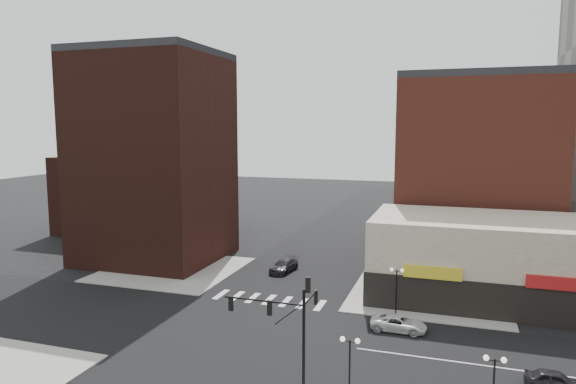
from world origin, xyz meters
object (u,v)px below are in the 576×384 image
(traffic_signal, at_px, (290,318))
(dark_sedan_east, at_px, (556,381))
(street_lamp_ne, at_px, (397,279))
(dark_sedan_north, at_px, (284,266))
(white_suv, at_px, (399,323))
(street_lamp_se_a, at_px, (350,353))
(street_lamp_se_b, at_px, (494,373))

(traffic_signal, xyz_separation_m, dark_sedan_east, (15.91, 5.65, -4.33))
(traffic_signal, distance_m, street_lamp_ne, 16.62)
(dark_sedan_north, bearing_deg, white_suv, -35.44)
(traffic_signal, height_order, white_suv, traffic_signal)
(street_lamp_se_a, distance_m, street_lamp_se_b, 8.00)
(dark_sedan_east, relative_size, dark_sedan_north, 0.77)
(street_lamp_se_b, relative_size, dark_sedan_north, 0.86)
(street_lamp_se_b, height_order, dark_sedan_east, street_lamp_se_b)
(dark_sedan_east, bearing_deg, street_lamp_ne, 50.99)
(traffic_signal, height_order, street_lamp_se_b, traffic_signal)
(street_lamp_se_a, relative_size, street_lamp_ne, 1.00)
(dark_sedan_east, xyz_separation_m, dark_sedan_north, (-24.96, 20.02, 0.07))
(traffic_signal, bearing_deg, street_lamp_ne, 73.25)
(street_lamp_se_b, distance_m, dark_sedan_north, 33.28)
(traffic_signal, distance_m, dark_sedan_east, 17.43)
(street_lamp_se_a, bearing_deg, dark_sedan_east, 25.61)
(white_suv, bearing_deg, street_lamp_se_b, -151.77)
(street_lamp_se_a, distance_m, dark_sedan_east, 13.73)
(street_lamp_se_a, distance_m, white_suv, 12.82)
(street_lamp_ne, bearing_deg, street_lamp_se_a, -93.58)
(street_lamp_ne, bearing_deg, traffic_signal, -106.75)
(traffic_signal, height_order, street_lamp_ne, traffic_signal)
(street_lamp_se_a, height_order, dark_sedan_north, street_lamp_se_a)
(street_lamp_ne, relative_size, dark_sedan_north, 0.86)
(street_lamp_se_a, xyz_separation_m, white_suv, (1.62, 12.44, -2.66))
(traffic_signal, distance_m, dark_sedan_north, 27.55)
(street_lamp_se_b, height_order, white_suv, street_lamp_se_b)
(street_lamp_se_b, xyz_separation_m, dark_sedan_north, (-20.81, 25.84, -2.59))
(street_lamp_se_b, bearing_deg, white_suv, 117.15)
(traffic_signal, xyz_separation_m, street_lamp_se_a, (3.76, -0.17, -1.67))
(street_lamp_se_b, relative_size, white_suv, 0.92)
(traffic_signal, distance_m, street_lamp_se_a, 4.12)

